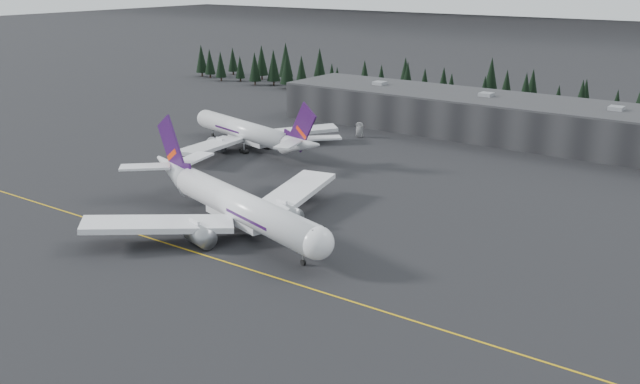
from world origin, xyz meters
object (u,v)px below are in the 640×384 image
Objects in this scene: jet_main at (230,202)px; gse_vehicle_a at (360,135)px; jet_parked at (253,133)px; terminal at (515,119)px.

gse_vehicle_a is at bearing 121.61° from jet_main.
jet_parked reaches higher than gse_vehicle_a.
terminal reaches higher than gse_vehicle_a.
jet_main is 1.09× the size of jet_parked.
terminal is 2.66× the size of jet_parked.
jet_main is at bearing -84.24° from gse_vehicle_a.
terminal is 82.67m from jet_parked.
jet_main reaches higher than gse_vehicle_a.
jet_main is 88.77m from gse_vehicle_a.
terminal is 113.90m from jet_main.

